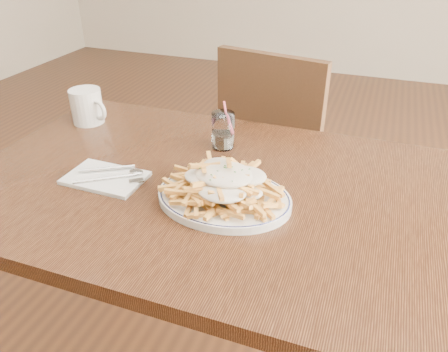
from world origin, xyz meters
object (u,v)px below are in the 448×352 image
at_px(water_glass, 223,132).
at_px(chair_far, 278,145).
at_px(table, 203,207).
at_px(fries_plate, 224,198).
at_px(coffee_mug, 87,106).
at_px(loaded_fries, 224,179).

bearing_deg(water_glass, chair_far, 85.29).
relative_size(table, fries_plate, 3.10).
height_order(water_glass, coffee_mug, water_glass).
height_order(table, loaded_fries, loaded_fries).
xyz_separation_m(table, coffee_mug, (-0.48, 0.21, 0.13)).
bearing_deg(fries_plate, water_glass, 110.82).
xyz_separation_m(loaded_fries, coffee_mug, (-0.57, 0.28, -0.01)).
distance_m(chair_far, fries_plate, 0.83).
xyz_separation_m(chair_far, fries_plate, (0.06, -0.79, 0.24)).
bearing_deg(loaded_fries, water_glass, 110.82).
relative_size(chair_far, loaded_fries, 3.11).
xyz_separation_m(table, water_glass, (-0.02, 0.20, 0.12)).
distance_m(loaded_fries, coffee_mug, 0.63).
bearing_deg(fries_plate, table, 140.55).
xyz_separation_m(chair_far, coffee_mug, (-0.51, -0.51, 0.29)).
bearing_deg(chair_far, water_glass, -94.71).
relative_size(fries_plate, coffee_mug, 2.82).
bearing_deg(fries_plate, coffee_mug, 153.61).
height_order(fries_plate, water_glass, water_glass).
distance_m(fries_plate, loaded_fries, 0.05).
relative_size(water_glass, coffee_mug, 1.03).
bearing_deg(table, coffee_mug, 156.28).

